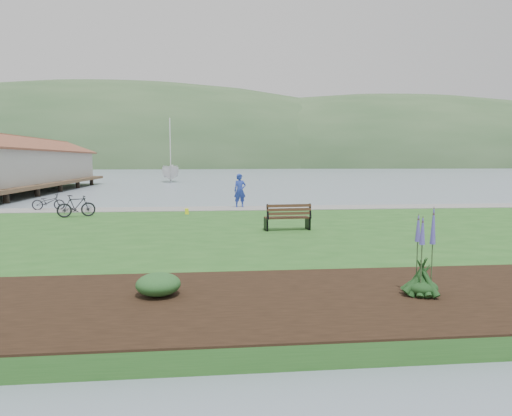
{
  "coord_description": "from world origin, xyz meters",
  "views": [
    {
      "loc": [
        -1.9,
        -18.31,
        3.1
      ],
      "look_at": [
        -0.18,
        -1.37,
        1.3
      ],
      "focal_mm": 32.0,
      "sensor_mm": 36.0,
      "label": 1
    }
  ],
  "objects_px": {
    "sailboat": "(171,182)",
    "park_bench": "(288,217)",
    "person": "(240,188)",
    "bicycle_a": "(48,202)"
  },
  "relations": [
    {
      "from": "person",
      "to": "bicycle_a",
      "type": "relative_size",
      "value": 1.34
    },
    {
      "from": "park_bench",
      "to": "bicycle_a",
      "type": "bearing_deg",
      "value": 139.98
    },
    {
      "from": "person",
      "to": "bicycle_a",
      "type": "height_order",
      "value": "person"
    },
    {
      "from": "sailboat",
      "to": "park_bench",
      "type": "bearing_deg",
      "value": -85.65
    },
    {
      "from": "person",
      "to": "bicycle_a",
      "type": "bearing_deg",
      "value": 171.42
    },
    {
      "from": "person",
      "to": "bicycle_a",
      "type": "distance_m",
      "value": 10.42
    },
    {
      "from": "bicycle_a",
      "to": "person",
      "type": "bearing_deg",
      "value": -92.87
    },
    {
      "from": "park_bench",
      "to": "sailboat",
      "type": "height_order",
      "value": "sailboat"
    },
    {
      "from": "person",
      "to": "sailboat",
      "type": "bearing_deg",
      "value": 90.0
    },
    {
      "from": "park_bench",
      "to": "person",
      "type": "relative_size",
      "value": 0.79
    }
  ]
}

